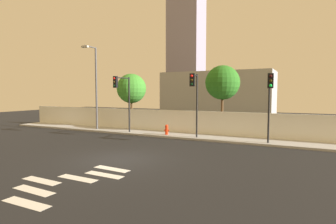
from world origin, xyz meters
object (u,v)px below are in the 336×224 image
object	(u,v)px
roadside_tree_leftmost	(131,89)
traffic_light_center	(270,93)
roadside_tree_midleft	(222,83)
street_lamp_curbside	(95,82)
traffic_light_left	(194,91)
fire_hydrant	(167,129)
traffic_light_right	(122,92)

from	to	relation	value
roadside_tree_leftmost	traffic_light_center	bearing A→B (deg)	-16.34
traffic_light_center	roadside_tree_midleft	bearing A→B (deg)	136.94
street_lamp_curbside	roadside_tree_leftmost	world-z (taller)	street_lamp_curbside
traffic_light_left	fire_hydrant	bearing A→B (deg)	165.32
traffic_light_center	roadside_tree_leftmost	world-z (taller)	roadside_tree_leftmost
street_lamp_curbside	roadside_tree_leftmost	distance (m)	3.61
traffic_light_left	street_lamp_curbside	world-z (taller)	street_lamp_curbside
fire_hydrant	roadside_tree_leftmost	bearing A→B (deg)	150.68
fire_hydrant	roadside_tree_midleft	size ratio (longest dim) A/B	0.14
traffic_light_left	roadside_tree_midleft	distance (m)	3.87
roadside_tree_midleft	traffic_light_center	bearing A→B (deg)	-43.06
traffic_light_right	fire_hydrant	size ratio (longest dim) A/B	5.76
traffic_light_right	street_lamp_curbside	distance (m)	3.71
roadside_tree_leftmost	traffic_light_left	bearing A→B (deg)	-24.92
roadside_tree_midleft	fire_hydrant	bearing A→B (deg)	-139.85
traffic_light_right	roadside_tree_midleft	xyz separation A→B (m)	(7.12, 3.93, 0.73)
fire_hydrant	roadside_tree_midleft	xyz separation A→B (m)	(3.55, 3.00, 3.65)
traffic_light_right	fire_hydrant	world-z (taller)	traffic_light_right
traffic_light_left	street_lamp_curbside	bearing A→B (deg)	176.76
street_lamp_curbside	roadside_tree_midleft	bearing A→B (deg)	16.37
street_lamp_curbside	fire_hydrant	distance (m)	8.03
roadside_tree_leftmost	fire_hydrant	bearing A→B (deg)	-29.32
street_lamp_curbside	traffic_light_right	bearing A→B (deg)	-13.04
traffic_light_center	roadside_tree_midleft	world-z (taller)	roadside_tree_midleft
traffic_light_left	traffic_light_right	distance (m)	6.12
traffic_light_left	roadside_tree_leftmost	bearing A→B (deg)	155.08
street_lamp_curbside	roadside_tree_midleft	size ratio (longest dim) A/B	1.29
traffic_light_left	traffic_light_center	bearing A→B (deg)	-1.49
traffic_light_right	traffic_light_center	bearing A→B (deg)	0.70
roadside_tree_leftmost	traffic_light_right	bearing A→B (deg)	-65.72
traffic_light_center	street_lamp_curbside	distance (m)	14.74
traffic_light_right	roadside_tree_leftmost	world-z (taller)	roadside_tree_leftmost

